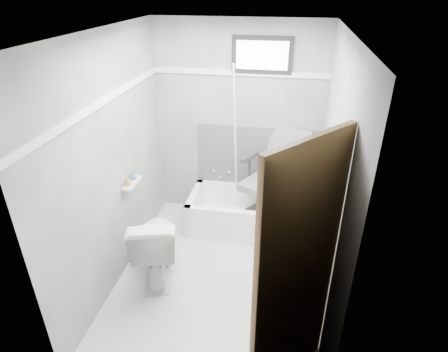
% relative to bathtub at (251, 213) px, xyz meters
% --- Properties ---
extents(floor, '(2.60, 2.60, 0.00)m').
position_rel_bathtub_xyz_m(floor, '(-0.23, -0.93, -0.21)').
color(floor, silver).
rests_on(floor, ground).
extents(ceiling, '(2.60, 2.60, 0.00)m').
position_rel_bathtub_xyz_m(ceiling, '(-0.23, -0.93, 2.19)').
color(ceiling, silver).
rests_on(ceiling, floor).
extents(wall_back, '(2.00, 0.02, 2.40)m').
position_rel_bathtub_xyz_m(wall_back, '(-0.23, 0.37, 0.99)').
color(wall_back, slate).
rests_on(wall_back, floor).
extents(wall_front, '(2.00, 0.02, 2.40)m').
position_rel_bathtub_xyz_m(wall_front, '(-0.23, -2.23, 0.99)').
color(wall_front, slate).
rests_on(wall_front, floor).
extents(wall_left, '(0.02, 2.60, 2.40)m').
position_rel_bathtub_xyz_m(wall_left, '(-1.23, -0.93, 0.99)').
color(wall_left, slate).
rests_on(wall_left, floor).
extents(wall_right, '(0.02, 2.60, 2.40)m').
position_rel_bathtub_xyz_m(wall_right, '(0.77, -0.93, 0.99)').
color(wall_right, slate).
rests_on(wall_right, floor).
extents(bathtub, '(1.50, 0.70, 0.42)m').
position_rel_bathtub_xyz_m(bathtub, '(0.00, 0.00, 0.00)').
color(bathtub, white).
rests_on(bathtub, floor).
extents(office_chair, '(0.89, 0.89, 1.14)m').
position_rel_bathtub_xyz_m(office_chair, '(0.20, 0.02, 0.48)').
color(office_chair, slate).
rests_on(office_chair, bathtub).
extents(toilet, '(0.64, 0.88, 0.77)m').
position_rel_bathtub_xyz_m(toilet, '(-0.85, -1.00, 0.18)').
color(toilet, white).
rests_on(toilet, floor).
extents(door, '(0.78, 0.78, 2.00)m').
position_rel_bathtub_xyz_m(door, '(0.75, -2.21, 0.79)').
color(door, brown).
rests_on(door, floor).
extents(window, '(0.66, 0.04, 0.40)m').
position_rel_bathtub_xyz_m(window, '(0.02, 0.36, 1.81)').
color(window, black).
rests_on(window, wall_back).
extents(backerboard, '(1.50, 0.02, 0.78)m').
position_rel_bathtub_xyz_m(backerboard, '(0.02, 0.36, 0.59)').
color(backerboard, '#4C4C4F').
rests_on(backerboard, wall_back).
extents(trim_back, '(2.00, 0.02, 0.06)m').
position_rel_bathtub_xyz_m(trim_back, '(-0.23, 0.36, 1.61)').
color(trim_back, white).
rests_on(trim_back, wall_back).
extents(trim_left, '(0.02, 2.60, 0.06)m').
position_rel_bathtub_xyz_m(trim_left, '(-1.22, -0.93, 1.61)').
color(trim_left, white).
rests_on(trim_left, wall_left).
extents(pole, '(0.02, 0.44, 1.91)m').
position_rel_bathtub_xyz_m(pole, '(-0.22, 0.13, 0.84)').
color(pole, white).
rests_on(pole, bathtub).
extents(shelf, '(0.10, 0.32, 0.02)m').
position_rel_bathtub_xyz_m(shelf, '(-1.16, -0.71, 0.69)').
color(shelf, silver).
rests_on(shelf, wall_left).
extents(soap_bottle_a, '(0.06, 0.06, 0.10)m').
position_rel_bathtub_xyz_m(soap_bottle_a, '(-1.17, -0.79, 0.76)').
color(soap_bottle_a, '#A68553').
rests_on(soap_bottle_a, shelf).
extents(soap_bottle_b, '(0.10, 0.10, 0.10)m').
position_rel_bathtub_xyz_m(soap_bottle_b, '(-1.17, -0.65, 0.75)').
color(soap_bottle_b, '#456A80').
rests_on(soap_bottle_b, shelf).
extents(faucet, '(0.26, 0.10, 0.16)m').
position_rel_bathtub_xyz_m(faucet, '(-0.43, 0.34, 0.34)').
color(faucet, silver).
rests_on(faucet, wall_back).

